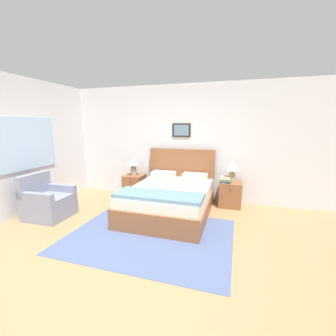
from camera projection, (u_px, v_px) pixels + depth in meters
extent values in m
plane|color=#99754C|center=(121.00, 255.00, 2.99)|extent=(16.00, 16.00, 0.00)
cube|color=silver|center=(174.00, 143.00, 5.22)|extent=(7.35, 0.06, 2.60)
cube|color=black|center=(181.00, 130.00, 5.08)|extent=(0.42, 0.02, 0.30)
cube|color=slate|center=(181.00, 130.00, 5.06)|extent=(0.34, 0.00, 0.24)
cube|color=silver|center=(42.00, 145.00, 4.70)|extent=(0.06, 5.01, 2.60)
cube|color=#9EBCDB|center=(24.00, 144.00, 4.24)|extent=(0.02, 1.41, 1.00)
cube|color=#47567F|center=(150.00, 235.00, 3.53)|extent=(2.51, 1.93, 0.01)
cube|color=brown|center=(169.00, 207.00, 4.37)|extent=(1.50, 1.97, 0.28)
cube|color=brown|center=(151.00, 217.00, 3.44)|extent=(1.50, 0.06, 0.08)
cube|color=beige|center=(169.00, 194.00, 4.32)|extent=(1.44, 1.89, 0.25)
cube|color=brown|center=(181.00, 163.00, 5.13)|extent=(1.50, 0.06, 0.64)
cube|color=slate|center=(159.00, 195.00, 3.72)|extent=(1.47, 0.55, 0.06)
cube|color=beige|center=(163.00, 175.00, 5.07)|extent=(0.52, 0.32, 0.14)
cube|color=beige|center=(195.00, 177.00, 4.86)|extent=(0.52, 0.32, 0.14)
cube|color=gray|center=(49.00, 206.00, 4.19)|extent=(0.74, 0.71, 0.42)
cube|color=gray|center=(34.00, 184.00, 4.19)|extent=(0.14, 0.69, 0.40)
cube|color=gray|center=(59.00, 188.00, 4.42)|extent=(0.72, 0.13, 0.14)
cube|color=gray|center=(35.00, 197.00, 3.86)|extent=(0.72, 0.13, 0.14)
cube|color=brown|center=(134.00, 186.00, 5.40)|extent=(0.45, 0.44, 0.53)
sphere|color=#332D28|center=(130.00, 182.00, 5.16)|extent=(0.02, 0.02, 0.02)
cube|color=brown|center=(230.00, 194.00, 4.75)|extent=(0.45, 0.44, 0.53)
sphere|color=#332D28|center=(230.00, 190.00, 4.51)|extent=(0.02, 0.02, 0.02)
cylinder|color=gray|center=(134.00, 171.00, 5.31)|extent=(0.14, 0.14, 0.20)
cylinder|color=gray|center=(134.00, 166.00, 5.28)|extent=(0.02, 0.02, 0.06)
cone|color=beige|center=(133.00, 160.00, 5.26)|extent=(0.27, 0.27, 0.19)
cylinder|color=gray|center=(232.00, 178.00, 4.66)|extent=(0.14, 0.14, 0.20)
cylinder|color=gray|center=(232.00, 172.00, 4.63)|extent=(0.02, 0.02, 0.06)
cone|color=beige|center=(232.00, 166.00, 4.61)|extent=(0.27, 0.27, 0.19)
cube|color=#335693|center=(226.00, 181.00, 4.69)|extent=(0.16, 0.24, 0.03)
cube|color=#4C7551|center=(226.00, 180.00, 4.68)|extent=(0.25, 0.28, 0.04)
cube|color=beige|center=(226.00, 178.00, 4.67)|extent=(0.24, 0.29, 0.04)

